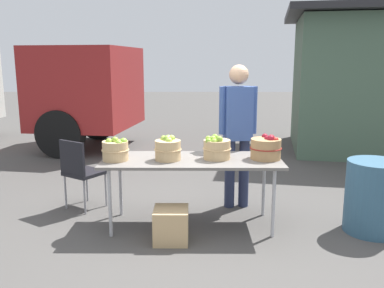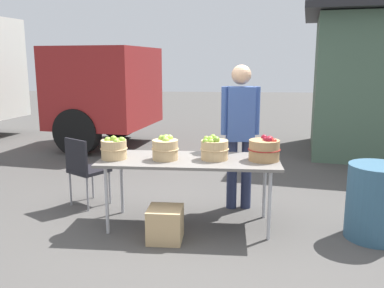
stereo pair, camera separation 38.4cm
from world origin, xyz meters
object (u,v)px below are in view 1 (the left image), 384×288
market_table (192,163)px  apple_basket_green_2 (217,148)px  apple_basket_green_0 (116,150)px  produce_crate (171,225)px  folding_chair (80,169)px  trash_barrel (374,197)px  apple_basket_green_1 (168,149)px  apple_basket_red_0 (266,148)px  vendor_adult (238,125)px

market_table → apple_basket_green_2: (0.26, 0.00, 0.16)m
apple_basket_green_0 → produce_crate: apple_basket_green_0 is taller
folding_chair → trash_barrel: 3.32m
trash_barrel → apple_basket_green_1: bearing=177.1°
apple_basket_green_1 → apple_basket_red_0: bearing=2.7°
apple_basket_green_2 → vendor_adult: (0.28, 0.60, 0.15)m
market_table → apple_basket_green_0: apple_basket_green_0 is taller
apple_basket_green_0 → apple_basket_red_0: (1.58, 0.07, 0.00)m
apple_basket_green_2 → apple_basket_red_0: (0.52, -0.00, 0.00)m
apple_basket_green_2 → apple_basket_red_0: 0.52m
folding_chair → apple_basket_green_2: bearing=-163.5°
apple_basket_green_1 → folding_chair: bearing=153.5°
market_table → folding_chair: 1.45m
vendor_adult → produce_crate: 1.52m
apple_basket_green_1 → vendor_adult: 1.04m
market_table → apple_basket_red_0: bearing=-0.2°
apple_basket_red_0 → folding_chair: 2.22m
produce_crate → market_table: bearing=63.8°
produce_crate → apple_basket_green_1: bearing=97.3°
apple_basket_green_0 → vendor_adult: 1.51m
apple_basket_red_0 → apple_basket_green_1: bearing=-177.3°
vendor_adult → folding_chair: vendor_adult is taller
apple_basket_green_2 → trash_barrel: bearing=-5.6°
produce_crate → apple_basket_green_2: bearing=41.6°
vendor_adult → produce_crate: size_ratio=5.09×
apple_basket_green_2 → folding_chair: size_ratio=0.35×
apple_basket_green_1 → apple_basket_green_2: (0.51, 0.05, -0.00)m
vendor_adult → trash_barrel: (1.36, -0.76, -0.64)m
vendor_adult → trash_barrel: vendor_adult is taller
apple_basket_green_0 → produce_crate: size_ratio=0.85×
market_table → apple_basket_green_2: size_ratio=6.23×
apple_basket_green_1 → trash_barrel: apple_basket_green_1 is taller
apple_basket_green_0 → folding_chair: 0.87m
apple_basket_green_0 → apple_basket_red_0: apple_basket_red_0 is taller
apple_basket_green_2 → vendor_adult: size_ratio=0.18×
vendor_adult → trash_barrel: size_ratio=2.27×
apple_basket_green_2 → produce_crate: size_ratio=0.90×
apple_basket_green_1 → produce_crate: 0.79m
market_table → produce_crate: (-0.20, -0.41, -0.54)m
folding_chair → market_table: bearing=-166.6°
vendor_adult → produce_crate: bearing=46.2°
apple_basket_red_0 → trash_barrel: size_ratio=0.44×
market_table → trash_barrel: 1.94m
market_table → vendor_adult: size_ratio=1.10×
apple_basket_green_0 → trash_barrel: apple_basket_green_0 is taller
vendor_adult → market_table: bearing=40.4°
apple_basket_green_1 → trash_barrel: (2.16, -0.11, -0.49)m
apple_basket_red_0 → trash_barrel: bearing=-8.0°
apple_basket_green_0 → vendor_adult: vendor_adult is taller
apple_basket_red_0 → produce_crate: apple_basket_red_0 is taller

